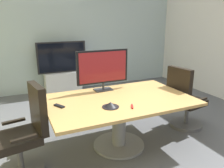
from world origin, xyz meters
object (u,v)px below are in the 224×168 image
Objects in this scene: tv_monitor at (103,68)px; wall_display_unit at (63,76)px; conference_table at (119,110)px; remote_control at (59,106)px; office_chair_right at (184,103)px; conference_phone at (111,105)px; office_chair_left at (26,137)px.

wall_display_unit is at bearing 93.22° from tv_monitor.
tv_monitor is (-0.06, 0.47, 0.53)m from conference_table.
wall_display_unit is 2.90m from remote_control.
office_chair_right is 4.95× the size of conference_phone.
tv_monitor is 2.48m from wall_display_unit.
conference_phone is at bearing -91.01° from wall_display_unit.
wall_display_unit is 7.71× the size of remote_control.
tv_monitor reaches higher than conference_table.
wall_display_unit reaches higher than office_chair_left.
conference_table is 1.29m from office_chair_right.
conference_phone is 1.29× the size of remote_control.
conference_table is 1.87× the size of office_chair_right.
office_chair_right is (1.28, 0.08, -0.12)m from conference_table.
office_chair_right is (2.56, 0.11, 0.00)m from office_chair_left.
office_chair_left reaches higher than conference_phone.
office_chair_left is 0.83× the size of wall_display_unit.
office_chair_right is at bearing -26.81° from remote_control.
conference_table is 1.87× the size of office_chair_left.
office_chair_left is 4.95× the size of conference_phone.
office_chair_right is at bearing -62.16° from wall_display_unit.
remote_control is (-0.60, 0.29, -0.02)m from conference_phone.
remote_control is (-0.84, 0.05, 0.18)m from conference_table.
remote_control is at bearing -151.58° from tv_monitor.
office_chair_right is at bearing 82.54° from office_chair_left.
conference_table is at bearing 45.01° from conference_phone.
office_chair_left is 2.56m from office_chair_right.
conference_phone is at bearing 68.58° from office_chair_left.
office_chair_left is 1.10m from conference_phone.
wall_display_unit is (1.09, 2.89, -0.01)m from office_chair_left.
tv_monitor is at bearing 0.87° from remote_control.
remote_control is at bearing 81.02° from office_chair_right.
conference_table is at bearing 83.65° from office_chair_right.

